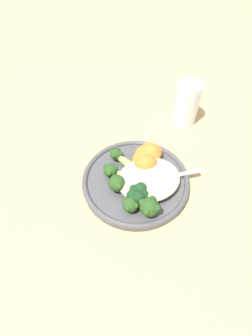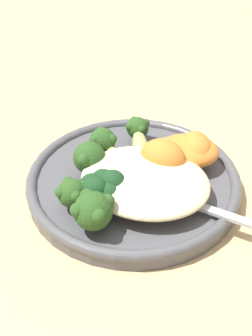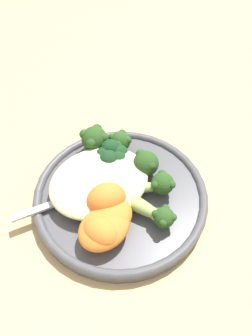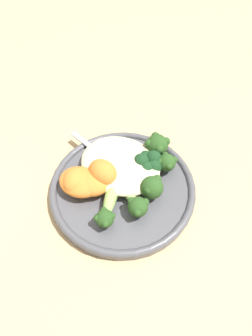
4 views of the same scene
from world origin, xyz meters
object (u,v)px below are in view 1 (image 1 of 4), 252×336
Objects in this scene: broccoli_stalk_1 at (118,172)px; spoon at (165,177)px; broccoli_stalk_3 at (135,196)px; broccoli_stalk_4 at (148,202)px; sweet_potato_chunk_1 at (148,154)px; kale_tuft at (138,193)px; broccoli_stalk_0 at (127,163)px; plate at (136,182)px; sweet_potato_chunk_0 at (146,164)px; quinoa_mound at (149,179)px; sweet_potato_chunk_2 at (150,151)px; water_glass at (187,104)px; broccoli_stalk_2 at (120,183)px; sweet_potato_chunk_3 at (145,158)px.

broccoli_stalk_1 is 0.10m from spoon.
broccoli_stalk_4 reaches higher than broccoli_stalk_3.
broccoli_stalk_1 is 0.10m from broccoli_stalk_4.
broccoli_stalk_4 is at bearing -134.22° from spoon.
sweet_potato_chunk_1 is 1.43× the size of kale_tuft.
broccoli_stalk_0 is 0.03m from broccoli_stalk_1.
sweet_potato_chunk_0 is at bearing -147.62° from plate.
broccoli_stalk_0 is 0.09m from spoon.
spoon is at bearing 128.16° from sweet_potato_chunk_0.
sweet_potato_chunk_0 reaches higher than quinoa_mound.
kale_tuft is at bearing 53.33° from sweet_potato_chunk_2.
quinoa_mound reaches higher than spoon.
kale_tuft is 0.41× the size of spoon.
sweet_potato_chunk_2 is 0.18m from water_glass.
water_glass is (-0.21, -0.22, 0.02)m from broccoli_stalk_4.
spoon is at bearing 175.12° from quinoa_mound.
broccoli_stalk_4 is (0.01, 0.07, 0.03)m from plate.
broccoli_stalk_1 and sweet_potato_chunk_1 have the same top height.
quinoa_mound is 1.98× the size of sweet_potato_chunk_1.
quinoa_mound is 0.06m from broccoli_stalk_0.
kale_tuft is at bearing 37.18° from quinoa_mound.
spoon is at bearing -161.77° from kale_tuft.
broccoli_stalk_1 is at bearing -36.01° from plate.
sweet_potato_chunk_1 is 0.07m from spoon.
quinoa_mound is 0.25m from water_glass.
broccoli_stalk_0 is (0.01, -0.04, 0.02)m from plate.
sweet_potato_chunk_1 is at bearing -151.28° from broccoli_stalk_2.
sweet_potato_chunk_0 is 1.05× the size of kale_tuft.
sweet_potato_chunk_0 is at bearing -176.21° from broccoli_stalk_3.
sweet_potato_chunk_3 reaches higher than spoon.
quinoa_mound is 1.14× the size of broccoli_stalk_4.
sweet_potato_chunk_1 is at bearing 104.77° from spoon.
broccoli_stalk_0 is 0.96× the size of spoon.
quinoa_mound is 2.18× the size of sweet_potato_chunk_3.
broccoli_stalk_2 is at bearing 119.79° from broccoli_stalk_0.
broccoli_stalk_2 is 0.10m from sweet_potato_chunk_1.
sweet_potato_chunk_0 is at bearing -103.23° from quinoa_mound.
broccoli_stalk_2 is at bearing -10.08° from quinoa_mound.
broccoli_stalk_2 is 0.07m from sweet_potato_chunk_0.
kale_tuft is (-0.02, 0.07, 0.00)m from broccoli_stalk_1.
broccoli_stalk_3 is at bearing 7.57° from kale_tuft.
broccoli_stalk_4 is (-0.00, 0.11, 0.01)m from broccoli_stalk_0.
sweet_potato_chunk_3 reaches higher than plate.
water_glass is at bearing 174.63° from broccoli_stalk_3.
broccoli_stalk_3 is at bearing 52.16° from sweet_potato_chunk_1.
plate is at bearing -166.87° from broccoli_stalk_4.
broccoli_stalk_3 is (-0.01, 0.07, -0.00)m from broccoli_stalk_1.
broccoli_stalk_3 is 0.12m from sweet_potato_chunk_2.
water_glass is at bearing 57.00° from spoon.
broccoli_stalk_0 is at bearing -82.22° from plate.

